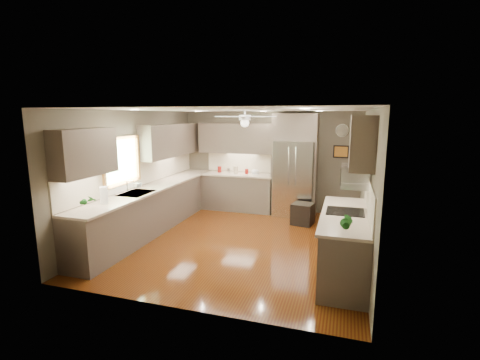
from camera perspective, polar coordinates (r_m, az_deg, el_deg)
The scene contains 28 objects.
floor at distance 6.83m, azimuth 0.03°, elevation -10.01°, with size 5.00×5.00×0.00m, color #451909.
ceiling at distance 6.40m, azimuth 0.04°, elevation 11.44°, with size 5.00×5.00×0.00m, color white.
wall_back at distance 8.89m, azimuth 4.79°, elevation 3.09°, with size 4.50×4.50×0.00m, color #5F5848.
wall_front at distance 4.24m, azimuth -10.03°, elevation -5.40°, with size 4.50×4.50×0.00m, color #5F5848.
wall_left at distance 7.47m, azimuth -16.70°, elevation 1.25°, with size 5.00×5.00×0.00m, color #5F5848.
wall_right at distance 6.23m, azimuth 20.22°, elevation -0.75°, with size 5.00×5.00×0.00m, color #5F5848.
canister_a at distance 9.04m, azimuth -3.38°, elevation 1.76°, with size 0.10×0.10×0.16m, color maroon.
canister_b at distance 8.90m, azimuth -1.85°, elevation 1.56°, with size 0.08×0.08×0.12m, color silver.
canister_c at distance 8.85m, azimuth -0.71°, elevation 1.65°, with size 0.12×0.12×0.20m, color tan.
canister_d at distance 8.80m, azimuth 1.10°, elevation 1.40°, with size 0.09×0.09×0.13m, color maroon.
soap_bottle at distance 7.21m, azimuth -16.34°, elevation -0.80°, with size 0.09×0.09×0.19m, color white.
potted_plant_left at distance 5.94m, azimuth -23.64°, elevation -3.11°, with size 0.16×0.11×0.30m, color #1A5C1B.
potted_plant_right at distance 4.55m, azimuth 17.06°, elevation -6.67°, with size 0.17×0.13×0.30m, color #1A5C1B.
bowl at distance 8.73m, azimuth 2.46°, elevation 1.09°, with size 0.20×0.20×0.05m, color tan.
left_run at distance 7.59m, azimuth -13.90°, elevation -4.38°, with size 0.65×4.70×1.45m.
back_run at distance 8.93m, azimuth -0.24°, elevation -1.83°, with size 1.85×0.65×1.45m.
uppers at distance 7.33m, azimuth -3.89°, elevation 6.40°, with size 4.50×4.70×0.95m.
window at distance 7.01m, azimuth -18.89°, elevation 3.01°, with size 0.05×1.12×0.92m.
sink at distance 6.95m, azimuth -16.64°, elevation -2.31°, with size 0.50×0.70×0.32m.
refrigerator at distance 8.44m, azimuth 8.93°, elevation 2.18°, with size 1.06×0.75×2.45m.
right_run at distance 5.65m, azimuth 16.82°, elevation -9.75°, with size 0.70×2.20×1.45m.
microwave at distance 5.64m, azimuth 18.36°, elevation 0.61°, with size 0.43×0.55×0.34m.
ceiling_fan at distance 6.68m, azimuth 0.81°, elevation 9.97°, with size 1.18×1.18×0.32m.
recessed_lights at distance 6.79m, azimuth 0.72°, elevation 11.34°, with size 2.84×3.14×0.01m.
wall_clock at distance 8.60m, azimuth 16.41°, elevation 7.80°, with size 0.30×0.03×0.30m.
framed_print at distance 8.63m, azimuth 16.24°, elevation 4.49°, with size 0.36×0.03×0.30m.
stool at distance 7.92m, azimuth 10.26°, elevation -5.47°, with size 0.51×0.51×0.50m.
paper_towel at distance 6.25m, azimuth -21.44°, elevation -2.40°, with size 0.13×0.13×0.32m.
Camera 1 is at (1.88, -6.11, 2.41)m, focal length 26.00 mm.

